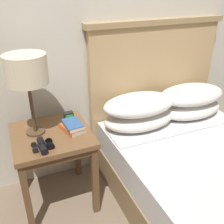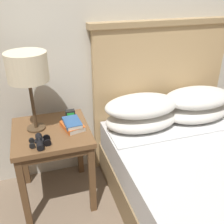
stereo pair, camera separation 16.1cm
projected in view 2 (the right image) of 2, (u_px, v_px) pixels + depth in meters
The scene contains 8 objects.
wall_back at pixel (113, 19), 2.00m from camera, with size 8.00×0.06×2.60m.
nightstand at pixel (52, 140), 1.91m from camera, with size 0.54×0.54×0.62m.
bed at pixel (202, 177), 1.86m from camera, with size 1.25×1.81×1.29m.
table_lamp at pixel (27, 69), 1.68m from camera, with size 0.27×0.27×0.55m.
book_on_nightstand at pixel (72, 126), 1.88m from camera, with size 0.17×0.20×0.04m.
book_stacked_on_top at pixel (72, 122), 1.86m from camera, with size 0.12×0.18×0.03m.
binoculars_pair at pixel (40, 142), 1.69m from camera, with size 0.14×0.16×0.05m.
alarm_clock at pixel (70, 114), 2.02m from camera, with size 0.07×0.05×0.06m.
Camera 2 is at (-0.64, -0.88, 1.58)m, focal length 42.00 mm.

